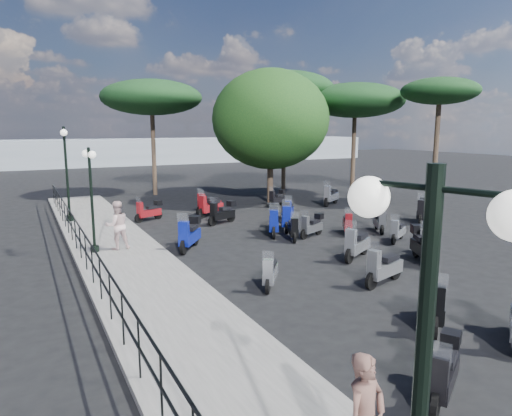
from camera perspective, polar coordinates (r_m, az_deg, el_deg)
name	(u,v)px	position (r m, az deg, el deg)	size (l,w,h in m)	color
ground	(337,258)	(15.86, 10.11, -6.21)	(120.00, 120.00, 0.00)	black
sidewalk	(125,259)	(15.90, -16.10, -6.13)	(3.00, 30.00, 0.15)	#62615E
railing	(82,241)	(15.32, -20.87, -3.83)	(0.04, 26.04, 1.10)	black
lamp_post_1	(91,193)	(16.44, -19.89, 1.76)	(0.34, 1.05, 3.59)	black
lamp_post_2	(66,168)	(22.42, -22.62, 4.67)	(0.39, 1.26, 4.29)	black
pedestrian_far	(117,225)	(16.72, -16.98, -2.08)	(0.84, 0.65, 1.72)	beige
scooter_0	(444,373)	(8.42, 22.40, -18.49)	(1.43, 0.98, 1.27)	black
scooter_1	(435,306)	(11.04, 21.44, -11.32)	(1.41, 1.32, 1.45)	black
scooter_2	(270,273)	(12.75, 1.78, -8.16)	(0.98, 1.26, 1.19)	black
scooter_3	(190,235)	(16.73, -8.30, -3.31)	(1.30, 1.58, 1.49)	black
scooter_4	(222,213)	(21.02, -4.23, -0.65)	(1.60, 0.86, 1.34)	black
scooter_5	(149,211)	(22.26, -13.24, -0.41)	(1.47, 0.78, 1.23)	black
scooter_7	(383,268)	(13.43, 15.64, -7.26)	(1.72, 0.75, 1.40)	black
scooter_8	(357,245)	(15.73, 12.46, -4.52)	(1.66, 1.03, 1.45)	black
scooter_9	(312,226)	(18.63, 7.00, -2.27)	(1.41, 0.77, 1.19)	black
scooter_10	(286,218)	(19.74, 3.76, -1.21)	(1.09, 1.68, 1.47)	black
scooter_11	(210,207)	(22.78, -5.76, 0.13)	(1.68, 0.94, 1.43)	black
scooter_14	(423,246)	(15.97, 20.16, -4.47)	(1.10, 1.71, 1.49)	black
scooter_15	(398,232)	(18.54, 17.28, -2.83)	(1.32, 0.86, 1.18)	black
scooter_16	(293,229)	(18.07, 4.65, -2.69)	(0.81, 1.43, 1.22)	black
scooter_17	(289,211)	(21.94, 4.17, -0.37)	(1.05, 1.34, 1.28)	black
scooter_20	(430,242)	(16.81, 20.89, -4.01)	(1.56, 0.95, 1.34)	black
scooter_21	(379,221)	(20.09, 15.16, -1.61)	(0.94, 1.38, 1.22)	black
scooter_22	(348,224)	(19.34, 11.37, -2.01)	(0.96, 1.33, 1.23)	black
scooter_23	(277,199)	(25.67, 2.63, 1.18)	(1.38, 0.84, 1.19)	black
scooter_27	(422,211)	(22.71, 20.07, -0.32)	(1.55, 1.28, 1.46)	black
scooter_28	(376,203)	(24.73, 14.83, 0.63)	(0.91, 1.55, 1.32)	black
scooter_29	(331,196)	(26.37, 9.34, 1.44)	(1.64, 1.11, 1.48)	black
scooter_30	(274,222)	(18.80, 2.23, -1.76)	(1.09, 1.68, 1.47)	black
scooter_31	(208,205)	(23.48, -5.96, 0.42)	(1.68, 0.94, 1.43)	black
broadleaf_tree	(270,120)	(26.84, 1.82, 11.00)	(6.77, 6.77, 7.73)	#38281E
pine_0	(284,89)	(30.48, 3.57, 14.67)	(6.35, 6.35, 8.00)	#38281E
pine_1	(355,101)	(30.47, 12.30, 12.98)	(6.29, 6.29, 7.20)	#38281E
pine_2	(152,98)	(30.67, -12.92, 13.29)	(6.45, 6.45, 7.42)	#38281E
pine_3	(440,92)	(27.94, 21.99, 13.29)	(4.26, 4.26, 7.13)	#38281E
distant_hills	(107,152)	(57.87, -18.16, 6.67)	(70.00, 8.00, 3.00)	gray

